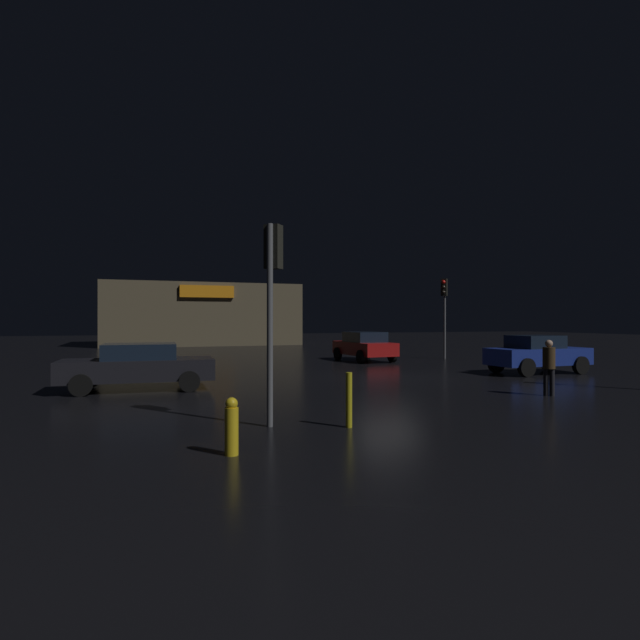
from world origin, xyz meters
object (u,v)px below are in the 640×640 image
Objects in this scene: traffic_signal_main at (273,277)px; car_near at (364,346)px; fire_hydrant at (232,427)px; traffic_signal_cross_left at (444,299)px; store_building at (200,315)px; car_far at (138,366)px; pedestrian at (549,363)px; car_crossing at (537,354)px.

traffic_signal_main reaches higher than car_near.
traffic_signal_main is 3.48m from fire_hydrant.
traffic_signal_cross_left reaches higher than fire_hydrant.
store_building is 3.54× the size of car_far.
store_building is 36.56m from traffic_signal_main.
car_near is (6.03, -22.07, -1.83)m from store_building.
pedestrian is (11.04, -5.24, 0.18)m from car_far.
car_crossing is at bearing 30.88° from fire_hydrant.
car_crossing is at bearing -64.22° from car_near.
car_far is (-16.04, -7.60, -2.59)m from traffic_signal_cross_left.
store_building is at bearing 85.85° from traffic_signal_main.
car_far is 2.88× the size of pedestrian.
traffic_signal_main is at bearing 59.35° from fire_hydrant.
fire_hydrant is at bearing -149.12° from car_crossing.
traffic_signal_cross_left is at bearing 46.45° from traffic_signal_main.
store_building reaches higher than car_far.
car_near is 13.10m from pedestrian.
pedestrian reaches higher than car_near.
pedestrian is at bearing -91.01° from car_near.
car_near is 4.51× the size of fire_hydrant.
store_building is 10.17× the size of pedestrian.
fire_hydrant is at bearing -161.04° from pedestrian.
store_building is at bearing 105.29° from car_near.
traffic_signal_cross_left is at bearing -64.17° from store_building.
fire_hydrant is (1.40, -8.55, -0.29)m from car_far.
car_near is (-4.77, 0.25, -2.54)m from traffic_signal_cross_left.
traffic_signal_main reaches higher than pedestrian.
traffic_signal_cross_left is 0.97× the size of car_far.
traffic_signal_cross_left reaches higher than pedestrian.
traffic_signal_main is 7.41m from car_far.
traffic_signal_main is at bearing -133.55° from traffic_signal_cross_left.
car_crossing is 16.09m from fire_hydrant.
car_crossing is at bearing -96.01° from traffic_signal_cross_left.
traffic_signal_main is 0.90× the size of car_far.
store_building is at bearing 115.83° from traffic_signal_cross_left.
car_crossing is 2.61× the size of pedestrian.
store_building reaches higher than traffic_signal_main.
store_building reaches higher than fire_hydrant.
car_far is 12.22m from pedestrian.
car_near is at bearing -74.71° from store_building.
traffic_signal_main is at bearing -94.15° from store_building.
fire_hydrant is (-9.87, -16.40, -0.34)m from car_near.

